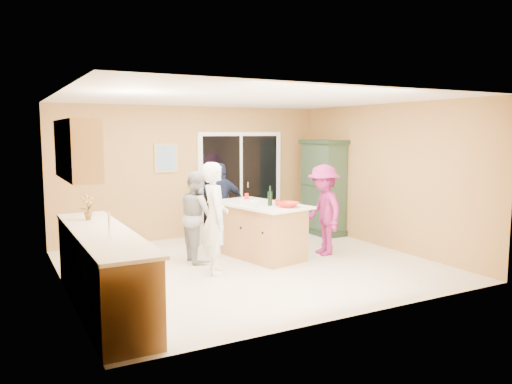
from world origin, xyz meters
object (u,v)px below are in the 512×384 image
kitchen_island (260,232)px  green_hutch (323,188)px  woman_navy (221,203)px  woman_grey (198,216)px  woman_white (215,218)px  woman_magenta (324,210)px

kitchen_island → green_hutch: size_ratio=0.97×
kitchen_island → woman_navy: 1.32m
woman_navy → kitchen_island: bearing=108.2°
green_hutch → woman_grey: green_hutch is taller
kitchen_island → woman_white: size_ratio=1.13×
woman_navy → woman_magenta: (1.17, -1.65, 0.01)m
woman_white → woman_navy: 2.07m
woman_grey → woman_navy: 1.37m
kitchen_island → green_hutch: green_hutch is taller
woman_white → woman_navy: size_ratio=1.09×
woman_white → woman_magenta: bearing=-67.8°
green_hutch → kitchen_island: bearing=-152.3°
kitchen_island → woman_magenta: woman_magenta is taller
woman_magenta → woman_navy: bearing=-135.1°
green_hutch → woman_navy: green_hutch is taller
green_hutch → woman_white: size_ratio=1.17×
kitchen_island → green_hutch: (2.09, 1.10, 0.52)m
green_hutch → woman_grey: (-3.11, -0.86, -0.20)m
woman_grey → woman_magenta: size_ratio=0.95×
woman_white → woman_grey: bearing=14.0°
woman_white → woman_grey: woman_white is taller
woman_white → woman_grey: size_ratio=1.12×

